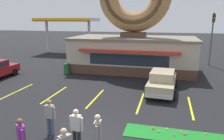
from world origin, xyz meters
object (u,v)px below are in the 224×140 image
(pedestrian_blue_sweater_man, at_px, (21,138))
(trash_bin, at_px, (67,68))
(golf_ball, at_px, (163,132))
(pedestrian_beanie_man, at_px, (50,116))
(traffic_light_pole, at_px, (212,32))
(pedestrian_hooded_kid, at_px, (76,127))
(pedestrian_clipboard_woman, at_px, (98,134))
(car_champagne, at_px, (162,81))

(pedestrian_blue_sweater_man, distance_m, trash_bin, 13.41)
(golf_ball, height_order, pedestrian_blue_sweater_man, pedestrian_blue_sweater_man)
(golf_ball, distance_m, pedestrian_beanie_man, 5.22)
(pedestrian_blue_sweater_man, distance_m, traffic_light_pole, 22.51)
(pedestrian_beanie_man, distance_m, traffic_light_pole, 20.75)
(pedestrian_hooded_kid, distance_m, pedestrian_beanie_man, 1.77)
(golf_ball, distance_m, pedestrian_blue_sweater_man, 6.06)
(pedestrian_clipboard_woman, xyz_separation_m, pedestrian_beanie_man, (-2.61, 1.09, -0.05))
(pedestrian_beanie_man, relative_size, trash_bin, 1.72)
(pedestrian_hooded_kid, bearing_deg, pedestrian_clipboard_woman, -18.74)
(car_champagne, bearing_deg, pedestrian_beanie_man, -122.70)
(golf_ball, distance_m, pedestrian_hooded_kid, 4.08)
(trash_bin, bearing_deg, pedestrian_blue_sweater_man, -70.86)
(golf_ball, xyz_separation_m, traffic_light_pole, (4.60, 16.82, 3.66))
(pedestrian_hooded_kid, height_order, pedestrian_clipboard_woman, pedestrian_clipboard_woman)
(golf_ball, bearing_deg, trash_bin, 135.20)
(pedestrian_hooded_kid, bearing_deg, trash_bin, 117.71)
(golf_ball, height_order, traffic_light_pole, traffic_light_pole)
(traffic_light_pole, bearing_deg, golf_ball, -105.31)
(traffic_light_pole, bearing_deg, pedestrian_blue_sweater_man, -115.34)
(car_champagne, relative_size, traffic_light_pole, 0.80)
(pedestrian_clipboard_woman, distance_m, traffic_light_pole, 20.69)
(golf_ball, bearing_deg, pedestrian_beanie_man, -164.29)
(pedestrian_blue_sweater_man, relative_size, pedestrian_beanie_man, 1.01)
(car_champagne, height_order, traffic_light_pole, traffic_light_pole)
(pedestrian_blue_sweater_man, relative_size, traffic_light_pole, 0.29)
(pedestrian_blue_sweater_man, height_order, pedestrian_beanie_man, pedestrian_blue_sweater_man)
(golf_ball, xyz_separation_m, pedestrian_blue_sweater_man, (-4.96, -3.37, 0.90))
(pedestrian_blue_sweater_man, relative_size, pedestrian_clipboard_woman, 0.97)
(pedestrian_hooded_kid, xyz_separation_m, traffic_light_pole, (7.95, 18.96, 2.75))
(pedestrian_hooded_kid, relative_size, traffic_light_pole, 0.30)
(pedestrian_blue_sweater_man, bearing_deg, traffic_light_pole, 64.66)
(golf_ball, height_order, pedestrian_clipboard_woman, pedestrian_clipboard_woman)
(car_champagne, distance_m, pedestrian_clipboard_woman, 8.63)
(trash_bin, xyz_separation_m, traffic_light_pole, (13.96, 7.53, 3.21))
(golf_ball, distance_m, traffic_light_pole, 17.82)
(pedestrian_hooded_kid, relative_size, pedestrian_beanie_man, 1.02)
(pedestrian_beanie_man, relative_size, traffic_light_pole, 0.29)
(traffic_light_pole, bearing_deg, pedestrian_clipboard_woman, -109.80)
(pedestrian_blue_sweater_man, height_order, pedestrian_clipboard_woman, pedestrian_clipboard_woman)
(golf_ball, xyz_separation_m, trash_bin, (-9.35, 9.29, 0.45))
(pedestrian_hooded_kid, height_order, trash_bin, pedestrian_hooded_kid)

